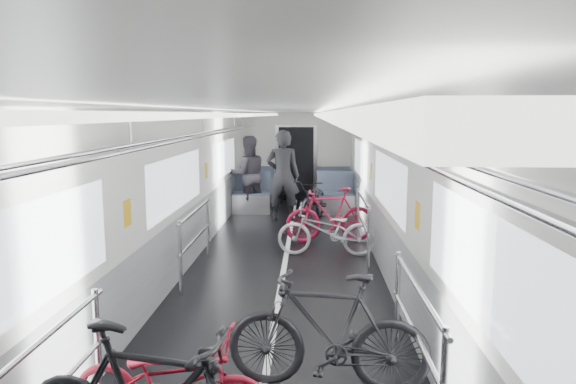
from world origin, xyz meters
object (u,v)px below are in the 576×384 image
bike_right_mid (327,230)px  person_standing (283,176)px  bike_aisle (314,200)px  bike_right_far (331,215)px  bike_left_near (171,383)px  person_seated (248,175)px  bike_right_near (328,332)px

bike_right_mid → person_standing: 2.99m
bike_aisle → bike_right_far: bearing=-64.6°
bike_left_near → person_seated: (-0.48, 8.61, 0.52)m
bike_left_near → person_standing: size_ratio=0.76×
bike_right_mid → bike_right_far: bike_right_far is taller
bike_left_near → person_seated: bearing=10.0°
bike_right_mid → bike_aisle: size_ratio=0.90×
bike_right_near → bike_right_far: bike_right_near is taller
bike_right_near → bike_right_mid: (0.12, 4.24, -0.09)m
bike_left_near → bike_right_mid: (1.29, 4.92, 0.03)m
bike_right_near → person_seated: (-1.64, 7.93, 0.40)m
bike_right_near → bike_right_mid: size_ratio=1.06×
bike_right_far → bike_aisle: bearing=178.4°
bike_right_far → bike_aisle: 1.81m
bike_left_near → bike_right_near: bike_right_near is taller
bike_right_near → person_standing: person_standing is taller
bike_right_far → person_seated: 3.36m
person_standing → bike_right_mid: bearing=108.4°
bike_right_far → person_seated: (-1.86, 2.77, 0.41)m
bike_left_near → person_standing: 7.75m
bike_right_far → bike_left_near: bearing=-24.5°
bike_right_mid → bike_aisle: (-0.20, 2.70, 0.05)m
person_standing → bike_right_near: bearing=97.0°
bike_right_far → person_seated: person_seated is taller
bike_right_near → person_standing: bearing=-167.4°
bike_right_near → bike_right_mid: bearing=-175.2°
person_standing → person_seated: person_standing is taller
bike_left_near → bike_right_mid: 5.09m
bike_left_near → bike_right_far: bearing=-6.5°
bike_right_near → person_seated: size_ratio=0.94×
bike_left_near → bike_right_far: (1.39, 5.84, 0.11)m
bike_aisle → person_standing: (-0.68, 0.10, 0.53)m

